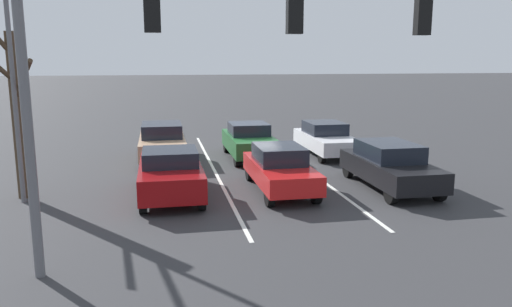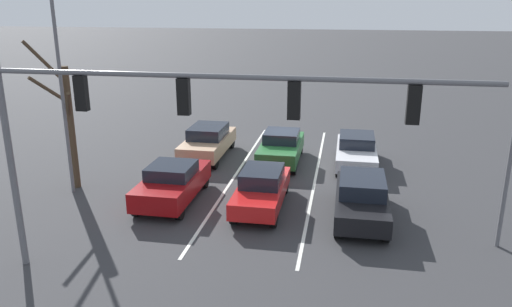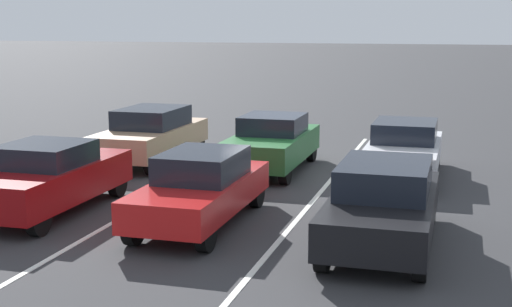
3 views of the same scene
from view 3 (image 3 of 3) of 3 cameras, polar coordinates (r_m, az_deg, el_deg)
The scene contains 9 objects.
ground_plane at distance 20.37m, azimuth 1.45°, elevation -1.23°, with size 240.00×240.00×0.00m, color #333335.
lane_stripe_left_divider at distance 17.85m, azimuth 5.32°, elevation -2.94°, with size 0.12×16.45×0.01m, color silver.
lane_stripe_center_divider at distance 18.86m, azimuth -5.66°, elevation -2.22°, with size 0.12×16.45×0.01m, color silver.
car_red_midlane_front at distance 14.74m, azimuth -4.43°, elevation -2.72°, with size 1.70×4.52×1.51m.
car_maroon_rightlane_front at distance 16.30m, azimuth -16.39°, elevation -1.82°, with size 1.93×4.48×1.54m.
car_black_leftlane_front at distance 13.57m, azimuth 10.16°, elevation -3.92°, with size 1.86×4.67×1.55m.
car_darkgreen_midlane_second at distance 20.05m, azimuth 1.27°, elevation 0.89°, with size 1.87×4.46×1.56m.
car_tan_rightlane_second at distance 21.52m, azimuth -8.37°, elevation 1.57°, with size 1.90×4.74×1.62m.
car_silver_leftlane_second at distance 19.67m, azimuth 11.74°, elevation 0.36°, with size 1.87×4.68×1.48m.
Camera 3 is at (-5.04, 19.30, 4.14)m, focal length 50.00 mm.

